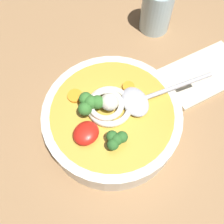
% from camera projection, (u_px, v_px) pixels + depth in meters
% --- Properties ---
extents(table_slab, '(1.23, 1.23, 0.04)m').
position_uv_depth(table_slab, '(98.00, 130.00, 0.51)').
color(table_slab, '#936D47').
rests_on(table_slab, ground).
extents(soup_bowl, '(0.24, 0.24, 0.06)m').
position_uv_depth(soup_bowl, '(112.00, 119.00, 0.46)').
color(soup_bowl, silver).
rests_on(soup_bowl, table_slab).
extents(noodle_pile, '(0.09, 0.08, 0.03)m').
position_uv_depth(noodle_pile, '(109.00, 105.00, 0.43)').
color(noodle_pile, silver).
rests_on(noodle_pile, soup_bowl).
extents(soup_spoon, '(0.17, 0.11, 0.02)m').
position_uv_depth(soup_spoon, '(142.00, 99.00, 0.44)').
color(soup_spoon, '#B7B7BC').
rests_on(soup_spoon, soup_bowl).
extents(chili_sauce_dollop, '(0.04, 0.04, 0.02)m').
position_uv_depth(chili_sauce_dollop, '(86.00, 133.00, 0.41)').
color(chili_sauce_dollop, red).
rests_on(chili_sauce_dollop, soup_bowl).
extents(broccoli_floret_left, '(0.04, 0.04, 0.04)m').
position_uv_depth(broccoli_floret_left, '(89.00, 103.00, 0.42)').
color(broccoli_floret_left, '#7A9E60').
rests_on(broccoli_floret_left, soup_bowl).
extents(broccoli_floret_beside_noodles, '(0.04, 0.03, 0.03)m').
position_uv_depth(broccoli_floret_beside_noodles, '(116.00, 139.00, 0.40)').
color(broccoli_floret_beside_noodles, '#7A9E60').
rests_on(broccoli_floret_beside_noodles, soup_bowl).
extents(carrot_slice_center, '(0.03, 0.03, 0.01)m').
position_uv_depth(carrot_slice_center, '(75.00, 96.00, 0.45)').
color(carrot_slice_center, orange).
rests_on(carrot_slice_center, soup_bowl).
extents(carrot_slice_near_spoon, '(0.02, 0.02, 0.01)m').
position_uv_depth(carrot_slice_near_spoon, '(128.00, 87.00, 0.46)').
color(carrot_slice_near_spoon, orange).
rests_on(carrot_slice_near_spoon, soup_bowl).
extents(drinking_glass, '(0.07, 0.07, 0.10)m').
position_uv_depth(drinking_glass, '(157.00, 10.00, 0.56)').
color(drinking_glass, silver).
rests_on(drinking_glass, table_slab).
extents(folded_napkin, '(0.20, 0.17, 0.01)m').
position_uv_depth(folded_napkin, '(204.00, 74.00, 0.54)').
color(folded_napkin, beige).
rests_on(folded_napkin, table_slab).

